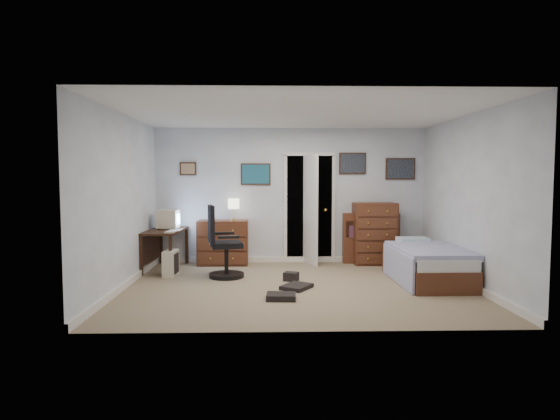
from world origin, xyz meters
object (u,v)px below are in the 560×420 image
object	(u,v)px
low_dresser	(223,242)
bed	(426,263)
office_chair	(222,250)
tall_dresser	(374,233)
computer_desk	(161,239)

from	to	relation	value
low_dresser	bed	xyz separation A→B (m)	(3.23, -1.49, -0.13)
low_dresser	office_chair	bearing A→B (deg)	-86.00
tall_dresser	bed	bearing A→B (deg)	-72.63
computer_desk	low_dresser	distance (m)	1.12
bed	tall_dresser	bearing A→B (deg)	106.73
computer_desk	tall_dresser	size ratio (longest dim) A/B	1.09
low_dresser	bed	bearing A→B (deg)	-25.62
computer_desk	bed	world-z (taller)	computer_desk
computer_desk	office_chair	distance (m)	1.33
office_chair	tall_dresser	size ratio (longest dim) A/B	1.02
computer_desk	tall_dresser	bearing A→B (deg)	9.33
computer_desk	tall_dresser	xyz separation A→B (m)	(3.81, 0.40, 0.03)
office_chair	bed	distance (m)	3.16
computer_desk	office_chair	size ratio (longest dim) A/B	1.06
computer_desk	low_dresser	world-z (taller)	low_dresser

